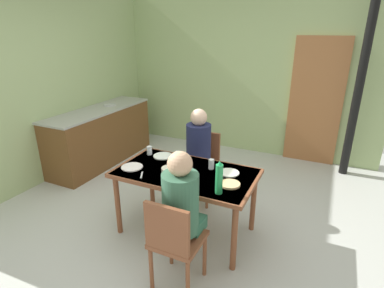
{
  "coord_description": "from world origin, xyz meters",
  "views": [
    {
      "loc": [
        1.51,
        -2.53,
        2.09
      ],
      "look_at": [
        0.24,
        0.14,
        0.97
      ],
      "focal_mm": 28.56,
      "sensor_mm": 36.0,
      "label": 1
    }
  ],
  "objects_px": {
    "kitchen_counter": "(101,136)",
    "serving_bowl_center": "(170,170)",
    "chair_far_diner": "(202,162)",
    "person_far_diner": "(198,145)",
    "person_near_diner": "(181,201)",
    "water_bottle_green_near": "(219,178)",
    "chair_near_diner": "(174,240)",
    "dining_table": "(186,178)"
  },
  "relations": [
    {
      "from": "serving_bowl_center",
      "to": "dining_table",
      "type": "bearing_deg",
      "value": 35.36
    },
    {
      "from": "kitchen_counter",
      "to": "dining_table",
      "type": "relative_size",
      "value": 1.37
    },
    {
      "from": "kitchen_counter",
      "to": "water_bottle_green_near",
      "type": "distance_m",
      "value": 2.94
    },
    {
      "from": "chair_far_diner",
      "to": "water_bottle_green_near",
      "type": "bearing_deg",
      "value": 120.41
    },
    {
      "from": "chair_near_diner",
      "to": "chair_far_diner",
      "type": "distance_m",
      "value": 1.56
    },
    {
      "from": "chair_near_diner",
      "to": "person_near_diner",
      "type": "xyz_separation_m",
      "value": [
        -0.0,
        0.14,
        0.28
      ]
    },
    {
      "from": "kitchen_counter",
      "to": "person_near_diner",
      "type": "height_order",
      "value": "person_near_diner"
    },
    {
      "from": "dining_table",
      "to": "serving_bowl_center",
      "type": "relative_size",
      "value": 8.41
    },
    {
      "from": "kitchen_counter",
      "to": "person_near_diner",
      "type": "distance_m",
      "value": 2.95
    },
    {
      "from": "dining_table",
      "to": "water_bottle_green_near",
      "type": "xyz_separation_m",
      "value": [
        0.46,
        -0.27,
        0.22
      ]
    },
    {
      "from": "chair_far_diner",
      "to": "person_far_diner",
      "type": "height_order",
      "value": "person_far_diner"
    },
    {
      "from": "kitchen_counter",
      "to": "water_bottle_green_near",
      "type": "height_order",
      "value": "water_bottle_green_near"
    },
    {
      "from": "person_near_diner",
      "to": "water_bottle_green_near",
      "type": "height_order",
      "value": "person_near_diner"
    },
    {
      "from": "kitchen_counter",
      "to": "water_bottle_green_near",
      "type": "bearing_deg",
      "value": -28.13
    },
    {
      "from": "chair_near_diner",
      "to": "water_bottle_green_near",
      "type": "relative_size",
      "value": 2.79
    },
    {
      "from": "kitchen_counter",
      "to": "serving_bowl_center",
      "type": "distance_m",
      "value": 2.33
    },
    {
      "from": "person_near_diner",
      "to": "water_bottle_green_near",
      "type": "distance_m",
      "value": 0.41
    },
    {
      "from": "kitchen_counter",
      "to": "person_far_diner",
      "type": "xyz_separation_m",
      "value": [
        1.97,
        -0.49,
        0.33
      ]
    },
    {
      "from": "kitchen_counter",
      "to": "dining_table",
      "type": "xyz_separation_m",
      "value": [
        2.11,
        -1.11,
        0.2
      ]
    },
    {
      "from": "dining_table",
      "to": "chair_near_diner",
      "type": "height_order",
      "value": "chair_near_diner"
    },
    {
      "from": "dining_table",
      "to": "person_far_diner",
      "type": "distance_m",
      "value": 0.65
    },
    {
      "from": "chair_far_diner",
      "to": "serving_bowl_center",
      "type": "bearing_deg",
      "value": 90.48
    },
    {
      "from": "dining_table",
      "to": "person_near_diner",
      "type": "height_order",
      "value": "person_near_diner"
    },
    {
      "from": "dining_table",
      "to": "person_near_diner",
      "type": "distance_m",
      "value": 0.69
    },
    {
      "from": "person_far_diner",
      "to": "serving_bowl_center",
      "type": "height_order",
      "value": "person_far_diner"
    },
    {
      "from": "chair_far_diner",
      "to": "person_near_diner",
      "type": "height_order",
      "value": "person_near_diner"
    },
    {
      "from": "person_far_diner",
      "to": "dining_table",
      "type": "bearing_deg",
      "value": 102.79
    },
    {
      "from": "dining_table",
      "to": "serving_bowl_center",
      "type": "bearing_deg",
      "value": -144.64
    },
    {
      "from": "dining_table",
      "to": "person_near_diner",
      "type": "bearing_deg",
      "value": -66.61
    },
    {
      "from": "person_far_diner",
      "to": "serving_bowl_center",
      "type": "relative_size",
      "value": 4.53
    },
    {
      "from": "kitchen_counter",
      "to": "serving_bowl_center",
      "type": "relative_size",
      "value": 11.53
    },
    {
      "from": "dining_table",
      "to": "serving_bowl_center",
      "type": "distance_m",
      "value": 0.19
    },
    {
      "from": "water_bottle_green_near",
      "to": "person_far_diner",
      "type": "bearing_deg",
      "value": 124.11
    },
    {
      "from": "chair_near_diner",
      "to": "water_bottle_green_near",
      "type": "height_order",
      "value": "water_bottle_green_near"
    },
    {
      "from": "person_near_diner",
      "to": "dining_table",
      "type": "bearing_deg",
      "value": 113.39
    },
    {
      "from": "person_far_diner",
      "to": "serving_bowl_center",
      "type": "bearing_deg",
      "value": 90.57
    },
    {
      "from": "dining_table",
      "to": "person_near_diner",
      "type": "xyz_separation_m",
      "value": [
        0.27,
        -0.62,
        0.13
      ]
    },
    {
      "from": "chair_far_diner",
      "to": "person_near_diner",
      "type": "relative_size",
      "value": 1.13
    },
    {
      "from": "serving_bowl_center",
      "to": "person_near_diner",
      "type": "bearing_deg",
      "value": -52.58
    },
    {
      "from": "chair_near_diner",
      "to": "kitchen_counter",
      "type": "bearing_deg",
      "value": 141.95
    },
    {
      "from": "dining_table",
      "to": "water_bottle_green_near",
      "type": "height_order",
      "value": "water_bottle_green_near"
    },
    {
      "from": "chair_near_diner",
      "to": "serving_bowl_center",
      "type": "distance_m",
      "value": 0.81
    }
  ]
}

